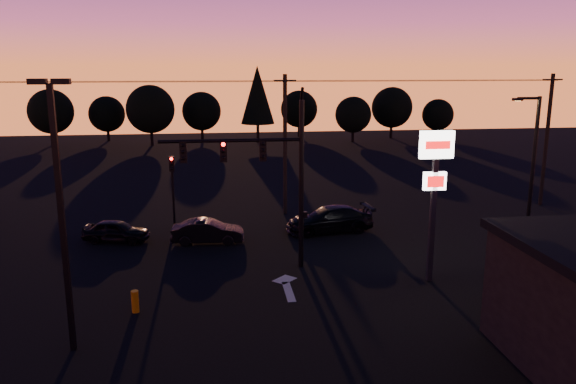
% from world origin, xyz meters
% --- Properties ---
extents(ground, '(120.00, 120.00, 0.00)m').
position_xyz_m(ground, '(0.00, 0.00, 0.00)').
color(ground, black).
rests_on(ground, ground).
extents(lane_arrow, '(1.20, 3.10, 0.01)m').
position_xyz_m(lane_arrow, '(0.50, 1.67, 0.01)').
color(lane_arrow, beige).
rests_on(lane_arrow, ground).
extents(traffic_signal_mast, '(6.79, 0.52, 8.58)m').
position_xyz_m(traffic_signal_mast, '(-0.10, 3.99, 4.94)').
color(traffic_signal_mast, black).
rests_on(traffic_signal_mast, ground).
extents(secondary_signal, '(0.30, 0.31, 4.35)m').
position_xyz_m(secondary_signal, '(-5.00, 11.49, 2.86)').
color(secondary_signal, black).
rests_on(secondary_signal, ground).
extents(parking_lot_light, '(1.25, 0.30, 9.14)m').
position_xyz_m(parking_lot_light, '(-7.50, -3.00, 5.27)').
color(parking_lot_light, black).
rests_on(parking_lot_light, ground).
extents(pylon_sign, '(1.50, 0.28, 6.80)m').
position_xyz_m(pylon_sign, '(7.00, 1.50, 4.91)').
color(pylon_sign, black).
rests_on(pylon_sign, ground).
extents(streetlight, '(1.55, 0.35, 8.00)m').
position_xyz_m(streetlight, '(13.91, 5.50, 4.42)').
color(streetlight, black).
rests_on(streetlight, ground).
extents(utility_pole_1, '(1.40, 0.26, 9.00)m').
position_xyz_m(utility_pole_1, '(2.00, 14.00, 4.59)').
color(utility_pole_1, black).
rests_on(utility_pole_1, ground).
extents(utility_pole_2, '(1.40, 0.26, 9.00)m').
position_xyz_m(utility_pole_2, '(20.00, 14.00, 4.59)').
color(utility_pole_2, black).
rests_on(utility_pole_2, ground).
extents(power_wires, '(36.00, 1.22, 0.07)m').
position_xyz_m(power_wires, '(2.00, 14.00, 8.57)').
color(power_wires, black).
rests_on(power_wires, ground).
extents(bollard, '(0.30, 0.30, 0.89)m').
position_xyz_m(bollard, '(-5.78, -0.22, 0.45)').
color(bollard, '#B76805').
rests_on(bollard, ground).
extents(tree_0, '(5.36, 5.36, 6.74)m').
position_xyz_m(tree_0, '(-22.00, 50.00, 4.06)').
color(tree_0, black).
rests_on(tree_0, ground).
extents(tree_1, '(4.54, 4.54, 5.71)m').
position_xyz_m(tree_1, '(-16.00, 53.00, 3.43)').
color(tree_1, black).
rests_on(tree_1, ground).
extents(tree_2, '(5.77, 5.78, 7.26)m').
position_xyz_m(tree_2, '(-10.00, 48.00, 4.37)').
color(tree_2, black).
rests_on(tree_2, ground).
extents(tree_3, '(4.95, 4.95, 6.22)m').
position_xyz_m(tree_3, '(-4.00, 52.00, 3.75)').
color(tree_3, black).
rests_on(tree_3, ground).
extents(tree_4, '(4.18, 4.18, 9.50)m').
position_xyz_m(tree_4, '(3.00, 49.00, 5.93)').
color(tree_4, black).
rests_on(tree_4, ground).
extents(tree_5, '(4.95, 4.95, 6.22)m').
position_xyz_m(tree_5, '(9.00, 54.00, 3.75)').
color(tree_5, black).
rests_on(tree_5, ground).
extents(tree_6, '(4.54, 4.54, 5.71)m').
position_xyz_m(tree_6, '(15.00, 48.00, 3.43)').
color(tree_6, black).
rests_on(tree_6, ground).
extents(tree_7, '(5.36, 5.36, 6.74)m').
position_xyz_m(tree_7, '(21.00, 51.00, 4.06)').
color(tree_7, black).
rests_on(tree_7, ground).
extents(tree_8, '(4.12, 4.12, 5.19)m').
position_xyz_m(tree_8, '(27.00, 50.00, 3.12)').
color(tree_8, black).
rests_on(tree_8, ground).
extents(car_left, '(3.84, 2.25, 1.23)m').
position_xyz_m(car_left, '(-8.01, 9.23, 0.61)').
color(car_left, black).
rests_on(car_left, ground).
extents(car_mid, '(4.00, 1.63, 1.29)m').
position_xyz_m(car_mid, '(-3.00, 8.38, 0.64)').
color(car_mid, black).
rests_on(car_mid, ground).
extents(car_right, '(5.35, 2.70, 1.49)m').
position_xyz_m(car_right, '(4.06, 9.58, 0.74)').
color(car_right, black).
rests_on(car_right, ground).
extents(suv_parked, '(3.05, 5.15, 1.34)m').
position_xyz_m(suv_parked, '(10.66, -2.60, 0.67)').
color(suv_parked, black).
rests_on(suv_parked, ground).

